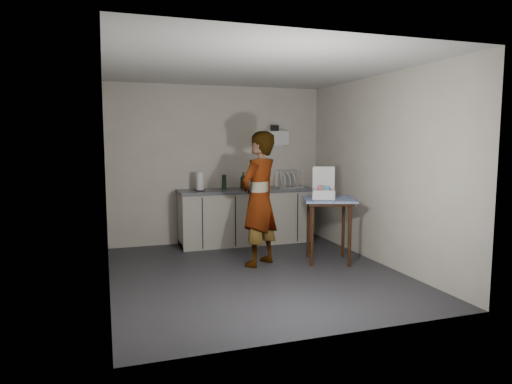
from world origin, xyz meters
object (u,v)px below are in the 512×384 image
object	(u,v)px
side_table	(329,207)
bakery_box	(323,191)
standing_man	(259,199)
soda_can	(246,185)
dark_bottle	(224,182)
kitchen_counter	(246,218)
soap_bottle	(243,181)
dish_rack	(288,184)
paper_towel	(200,182)

from	to	relation	value
side_table	bakery_box	size ratio (longest dim) A/B	2.07
standing_man	bakery_box	size ratio (longest dim) A/B	4.20
soda_can	dark_bottle	xyz separation A→B (m)	(-0.37, -0.00, 0.05)
kitchen_counter	side_table	xyz separation A→B (m)	(0.76, -1.46, 0.36)
side_table	soap_bottle	distance (m)	1.70
kitchen_counter	dish_rack	size ratio (longest dim) A/B	5.25
soap_bottle	paper_towel	distance (m)	0.74
soap_bottle	bakery_box	distance (m)	1.62
side_table	soda_can	xyz separation A→B (m)	(-0.75, 1.50, 0.19)
soap_bottle	paper_towel	xyz separation A→B (m)	(-0.74, -0.06, 0.00)
soap_bottle	soda_can	bearing A→B (deg)	28.31
kitchen_counter	dark_bottle	distance (m)	0.71
soap_bottle	dark_bottle	distance (m)	0.32
standing_man	soda_can	world-z (taller)	standing_man
paper_towel	bakery_box	world-z (taller)	bakery_box
dark_bottle	side_table	bearing A→B (deg)	-53.23
kitchen_counter	side_table	size ratio (longest dim) A/B	2.49
soap_bottle	dark_bottle	world-z (taller)	soap_bottle
side_table	standing_man	world-z (taller)	standing_man
standing_man	bakery_box	distance (m)	0.92
side_table	soap_bottle	bearing A→B (deg)	138.05
kitchen_counter	soda_can	size ratio (longest dim) A/B	16.90
dark_bottle	dish_rack	world-z (taller)	dish_rack
soap_bottle	soda_can	xyz separation A→B (m)	(0.05, 0.03, -0.07)
kitchen_counter	dark_bottle	bearing A→B (deg)	174.57
standing_man	dark_bottle	world-z (taller)	standing_man
soda_can	paper_towel	size ratio (longest dim) A/B	0.45
soda_can	bakery_box	bearing A→B (deg)	-65.13
soda_can	paper_towel	world-z (taller)	paper_towel
dark_bottle	paper_towel	distance (m)	0.43
paper_towel	dish_rack	distance (m)	1.52
dark_bottle	bakery_box	xyz separation A→B (m)	(1.05, -1.47, -0.03)
kitchen_counter	bakery_box	bearing A→B (deg)	-64.44
standing_man	dark_bottle	size ratio (longest dim) A/B	7.65
standing_man	kitchen_counter	bearing A→B (deg)	-135.11
soda_can	dark_bottle	world-z (taller)	dark_bottle
soda_can	dish_rack	size ratio (longest dim) A/B	0.31
side_table	dark_bottle	bearing A→B (deg)	146.19
standing_man	side_table	bearing A→B (deg)	136.51
side_table	dark_bottle	size ratio (longest dim) A/B	3.76
soap_bottle	dark_bottle	bearing A→B (deg)	175.09
standing_man	dark_bottle	xyz separation A→B (m)	(-0.14, 1.36, 0.11)
side_table	dish_rack	bearing A→B (deg)	110.22
dark_bottle	soap_bottle	bearing A→B (deg)	-4.91
bakery_box	soap_bottle	bearing A→B (deg)	142.81
soap_bottle	dark_bottle	xyz separation A→B (m)	(-0.32, 0.03, -0.02)
kitchen_counter	soap_bottle	bearing A→B (deg)	171.25
dish_rack	bakery_box	distance (m)	1.41
side_table	paper_towel	distance (m)	2.11
bakery_box	kitchen_counter	bearing A→B (deg)	141.37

